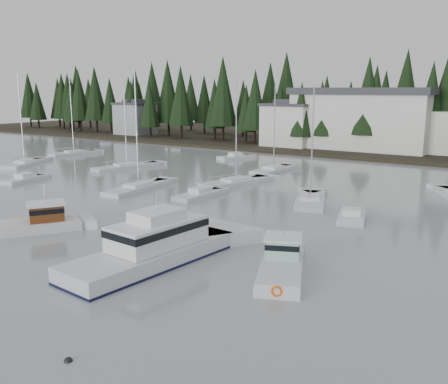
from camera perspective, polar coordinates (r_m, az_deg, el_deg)
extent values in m
cube|color=black|center=(107.32, 20.44, 5.00)|extent=(240.00, 54.00, 1.00)
cube|color=silver|center=(96.24, 7.43, 7.48)|extent=(9.00, 7.00, 7.50)
cube|color=#38383D|center=(96.04, 7.49, 9.86)|extent=(9.54, 7.42, 0.50)
cube|color=#38383D|center=(96.02, 7.50, 10.22)|extent=(4.95, 3.85, 0.80)
cube|color=#999EA0|center=(122.50, -10.12, 8.17)|extent=(8.00, 7.00, 7.00)
cube|color=#38383D|center=(122.34, -10.18, 9.92)|extent=(8.48, 7.42, 0.50)
cube|color=#38383D|center=(122.33, -10.19, 10.20)|extent=(4.40, 3.85, 0.80)
cube|color=silver|center=(93.89, 15.45, 7.83)|extent=(24.00, 10.00, 10.00)
cube|color=#38383D|center=(93.72, 15.63, 11.06)|extent=(25.00, 11.00, 1.20)
cube|color=silver|center=(92.81, 22.86, 6.36)|extent=(10.00, 8.00, 7.00)
cube|color=silver|center=(42.86, -21.83, -4.11)|extent=(7.07, 8.79, 1.24)
cube|color=silver|center=(42.69, -21.89, -3.24)|extent=(6.92, 8.61, 0.11)
cube|color=#45240D|center=(42.59, -19.65, -2.18)|extent=(3.37, 3.44, 1.34)
cube|color=white|center=(42.43, -19.72, -1.24)|extent=(3.80, 3.89, 0.11)
cube|color=black|center=(42.53, -19.68, -1.83)|extent=(3.45, 3.51, 0.38)
cylinder|color=#A5A8AD|center=(42.27, -19.79, -0.17)|extent=(0.08, 0.08, 1.53)
cube|color=black|center=(45.21, -21.90, -3.51)|extent=(2.62, 3.19, 0.53)
cube|color=silver|center=(33.06, -8.30, -7.82)|extent=(4.91, 12.71, 1.81)
cube|color=black|center=(33.10, -8.30, -8.04)|extent=(4.96, 12.78, 0.25)
cube|color=white|center=(32.92, -7.59, -4.68)|extent=(3.70, 6.71, 1.64)
cube|color=black|center=(32.81, -7.61, -4.02)|extent=(3.79, 6.78, 0.45)
cube|color=white|center=(32.61, -7.65, -2.68)|extent=(2.58, 3.42, 0.73)
cylinder|color=#A5A8AD|center=(32.40, -7.69, -1.13)|extent=(0.10, 0.10, 1.24)
cube|color=silver|center=(30.92, 6.53, -9.33)|extent=(5.25, 7.64, 1.18)
cube|color=silver|center=(30.70, 6.56, -8.23)|extent=(5.14, 7.49, 0.11)
cube|color=#91BEB4|center=(31.86, 6.76, -6.28)|extent=(2.78, 2.83, 1.27)
cube|color=white|center=(31.66, 6.79, -5.11)|extent=(3.13, 3.19, 0.11)
cube|color=black|center=(31.78, 6.77, -5.85)|extent=(2.84, 2.88, 0.36)
cylinder|color=#A5A8AD|center=(31.44, 6.83, -3.77)|extent=(0.08, 0.08, 1.45)
torus|color=#F2590C|center=(27.41, 6.04, -11.23)|extent=(0.63, 0.37, 0.63)
cube|color=silver|center=(69.13, 5.68, 2.33)|extent=(2.92, 8.42, 1.05)
cube|color=white|center=(69.03, 5.69, 2.86)|extent=(2.00, 2.88, 0.30)
cylinder|color=#A5A8AD|center=(68.40, 5.79, 7.54)|extent=(0.14, 0.14, 11.53)
cube|color=silver|center=(50.48, 9.81, -1.27)|extent=(5.60, 8.71, 1.05)
cube|color=white|center=(50.34, 9.83, -0.55)|extent=(2.82, 3.32, 0.30)
cylinder|color=#A5A8AD|center=(49.50, 10.05, 5.50)|extent=(0.14, 0.14, 10.91)
cube|color=silver|center=(72.88, -11.03, 2.66)|extent=(4.62, 10.53, 1.05)
cube|color=white|center=(72.78, -11.05, 3.16)|extent=(2.43, 3.77, 0.30)
cylinder|color=#A5A8AD|center=(72.22, -11.21, 7.18)|extent=(0.14, 0.14, 10.47)
cube|color=silver|center=(59.73, 1.37, 0.91)|extent=(4.94, 10.12, 1.05)
cube|color=white|center=(59.61, 1.38, 1.52)|extent=(2.66, 3.67, 0.30)
cylinder|color=#A5A8AD|center=(58.86, 1.41, 7.20)|extent=(0.14, 0.14, 12.07)
cube|color=silver|center=(57.16, -9.73, 0.25)|extent=(3.61, 10.26, 1.05)
cube|color=white|center=(57.04, -9.75, 0.89)|extent=(2.13, 3.59, 0.30)
cylinder|color=#A5A8AD|center=(56.21, -9.98, 7.31)|extent=(0.14, 0.14, 13.05)
cube|color=silver|center=(80.44, -21.80, 2.87)|extent=(6.46, 9.44, 1.05)
cube|color=white|center=(80.35, -21.84, 3.32)|extent=(3.11, 3.64, 0.30)
cylinder|color=#A5A8AD|center=(79.78, -22.18, 7.77)|extent=(0.14, 0.14, 12.76)
cube|color=silver|center=(90.33, -16.76, 4.09)|extent=(3.87, 8.67, 1.05)
cube|color=white|center=(90.25, -16.78, 4.50)|extent=(2.22, 3.10, 0.30)
cylinder|color=#A5A8AD|center=(89.76, -17.01, 8.25)|extent=(0.14, 0.14, 12.10)
cube|color=silver|center=(65.97, -21.83, 1.16)|extent=(3.04, 6.06, 0.90)
cube|color=white|center=(65.86, -21.88, 1.76)|extent=(1.76, 2.06, 0.55)
cube|color=silver|center=(44.65, 14.39, -3.07)|extent=(3.53, 5.44, 0.90)
cube|color=white|center=(44.48, 14.43, -2.20)|extent=(1.89, 1.97, 0.55)
cube|color=silver|center=(81.50, 1.29, 3.86)|extent=(4.01, 6.40, 0.90)
cube|color=white|center=(81.40, 1.29, 4.35)|extent=(2.03, 2.30, 0.55)
cube|color=silver|center=(52.48, -2.77, -0.53)|extent=(2.52, 6.64, 0.90)
cube|color=white|center=(52.34, -2.78, 0.22)|extent=(1.60, 2.16, 0.55)
sphere|color=black|center=(22.92, -17.36, -17.97)|extent=(0.37, 0.37, 0.37)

